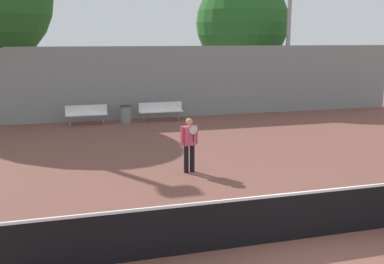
% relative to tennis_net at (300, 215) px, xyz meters
% --- Properties ---
extents(ground_plane, '(100.00, 100.00, 0.00)m').
position_rel_tennis_net_xyz_m(ground_plane, '(0.00, 0.00, -0.49)').
color(ground_plane, brown).
extents(tennis_net, '(11.05, 0.09, 0.96)m').
position_rel_tennis_net_xyz_m(tennis_net, '(0.00, 0.00, 0.00)').
color(tennis_net, '#99999E').
rests_on(tennis_net, ground_plane).
extents(tennis_player, '(0.54, 0.44, 1.60)m').
position_rel_tennis_net_xyz_m(tennis_player, '(-0.85, 4.87, 0.40)').
color(tennis_player, black).
rests_on(tennis_player, ground_plane).
extents(bench_courtside_near, '(1.85, 0.40, 0.88)m').
position_rel_tennis_net_xyz_m(bench_courtside_near, '(-3.33, 13.22, 0.06)').
color(bench_courtside_near, white).
rests_on(bench_courtside_near, ground_plane).
extents(bench_courtside_far, '(2.06, 0.40, 0.88)m').
position_rel_tennis_net_xyz_m(bench_courtside_far, '(0.08, 13.22, 0.06)').
color(bench_courtside_far, white).
rests_on(bench_courtside_far, ground_plane).
extents(trash_bin, '(0.53, 0.53, 0.79)m').
position_rel_tennis_net_xyz_m(trash_bin, '(-1.57, 13.22, -0.09)').
color(trash_bin, gray).
rests_on(trash_bin, ground_plane).
extents(back_fence, '(26.19, 0.06, 3.46)m').
position_rel_tennis_net_xyz_m(back_fence, '(0.00, 14.10, 1.24)').
color(back_fence, gray).
rests_on(back_fence, ground_plane).
extents(tree_green_broad, '(5.40, 5.40, 7.39)m').
position_rel_tennis_net_xyz_m(tree_green_broad, '(6.03, 18.02, 4.19)').
color(tree_green_broad, brown).
rests_on(tree_green_broad, ground_plane).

